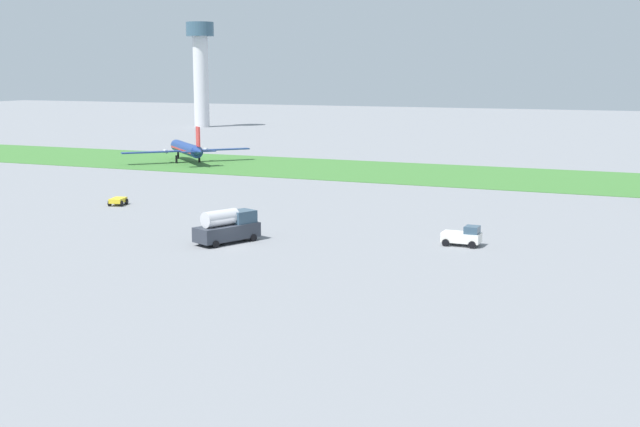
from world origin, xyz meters
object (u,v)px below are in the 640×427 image
airplane_taxiing_turboprop (187,149)px  fuel_truck_near_gate (228,226)px  control_tower (201,64)px  baggage_cart_midfield (118,201)px  pushback_tug_by_runway (463,236)px

airplane_taxiing_turboprop → fuel_truck_near_gate: 72.44m
fuel_truck_near_gate → control_tower: size_ratio=0.23×
airplane_taxiing_turboprop → baggage_cart_midfield: airplane_taxiing_turboprop is taller
control_tower → baggage_cart_midfield: bearing=-62.8°
baggage_cart_midfield → control_tower: size_ratio=0.09×
airplane_taxiing_turboprop → control_tower: (-48.21, 84.56, 15.54)m
airplane_taxiing_turboprop → baggage_cart_midfield: (18.20, -44.56, -1.97)m
fuel_truck_near_gate → control_tower: (-90.10, 143.66, 16.50)m
fuel_truck_near_gate → pushback_tug_by_runway: 22.45m
fuel_truck_near_gate → control_tower: bearing=54.8°
airplane_taxiing_turboprop → fuel_truck_near_gate: size_ratio=2.57×
airplane_taxiing_turboprop → control_tower: size_ratio=0.59×
baggage_cart_midfield → control_tower: 146.25m
airplane_taxiing_turboprop → baggage_cart_midfield: bearing=155.8°
pushback_tug_by_runway → fuel_truck_near_gate: bearing=-160.0°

